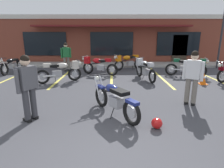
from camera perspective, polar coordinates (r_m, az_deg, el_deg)
ground_plane at (r=6.31m, az=-0.35°, el=-4.73°), size 80.00×80.00×0.00m
sidewalk_kerb at (r=13.19m, az=-0.24°, el=6.05°), size 22.00×1.80×0.14m
brick_storefront_building at (r=17.10m, az=-0.22°, el=13.79°), size 18.40×7.18×3.50m
painted_stall_lines at (r=9.66m, az=-0.28°, el=2.31°), size 10.25×4.80×0.01m
motorcycle_foreground_classic at (r=5.00m, az=0.56°, el=-4.48°), size 1.39×1.84×0.98m
motorcycle_red_sportbike at (r=9.16m, az=9.86°, el=4.73°), size 0.92×2.07×0.98m
motorcycle_black_cruiser at (r=11.95m, az=-28.62°, el=5.18°), size 0.66×2.11×0.98m
motorcycle_silver_naked at (r=10.44m, az=22.33°, el=5.08°), size 2.06×0.89×0.98m
motorcycle_blue_standard at (r=11.49m, az=4.66°, el=6.98°), size 1.92×1.25×0.98m
motorcycle_orange_scrambler at (r=10.10m, az=-4.50°, el=5.86°), size 2.01×1.08×0.98m
motorcycle_cream_vintage at (r=8.77m, az=-15.49°, el=3.95°), size 1.97×1.17×0.98m
person_in_black_shirt at (r=11.30m, az=-14.10°, el=8.60°), size 0.59×0.38×1.68m
person_in_shorts_foreground at (r=4.96m, az=-24.70°, el=-0.16°), size 0.41×0.56×1.68m
person_by_back_row at (r=6.10m, az=23.48°, el=2.59°), size 0.57×0.41×1.68m
helmet_on_pavement at (r=4.53m, az=13.50°, el=-11.67°), size 0.26×0.26×0.26m
traffic_cone at (r=9.06m, az=26.19°, el=1.54°), size 0.34×0.34×0.53m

